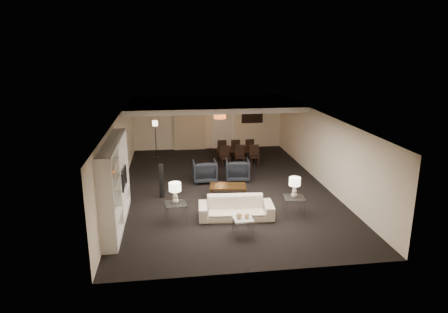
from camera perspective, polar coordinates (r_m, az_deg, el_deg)
floor at (r=13.99m, az=0.00°, el=-4.34°), size 11.00×11.00×0.00m
ceiling at (r=13.35m, az=0.00°, el=5.80°), size 7.00×11.00×0.02m
wall_back at (r=18.95m, az=-2.25°, el=4.85°), size 7.00×0.02×2.50m
wall_front at (r=8.50m, az=5.06°, el=-8.89°), size 7.00×0.02×2.50m
wall_left at (r=13.61m, az=-14.76°, el=0.08°), size 0.02×11.00×2.50m
wall_right at (r=14.50m, az=13.85°, el=1.07°), size 0.02×11.00×2.50m
ceiling_soffit at (r=16.80m, az=-1.62°, el=7.46°), size 7.00×4.00×0.20m
curtains at (r=18.82m, az=-4.96°, el=4.57°), size 1.50×0.12×2.40m
door at (r=19.04m, az=-0.13°, el=4.30°), size 0.90×0.05×2.10m
painting at (r=19.17m, az=4.05°, el=5.86°), size 0.95×0.04×0.65m
media_unit at (r=11.14m, az=-15.28°, el=-3.79°), size 0.38×3.40×2.35m
pendant_light at (r=16.91m, az=-0.59°, el=5.87°), size 0.52×0.52×0.24m
sofa at (r=11.44m, az=1.71°, el=-7.35°), size 2.17×0.98×0.62m
coffee_table at (r=12.95m, az=0.55°, el=-5.04°), size 1.24×0.82×0.42m
armchair_left at (r=14.42m, az=-2.79°, el=-2.10°), size 0.85×0.88×0.79m
armchair_right at (r=14.57m, az=1.92°, el=-1.91°), size 0.92×0.94×0.79m
side_table_left at (r=11.32m, az=-6.89°, el=-7.93°), size 0.64×0.64×0.54m
side_table_right at (r=11.84m, az=9.91°, el=-6.98°), size 0.64×0.64×0.54m
table_lamp_left at (r=11.11m, az=-6.99°, el=-5.23°), size 0.37×0.37×0.60m
table_lamp_right at (r=11.63m, az=10.04°, el=-4.38°), size 0.35×0.35×0.60m
marble_table at (r=10.48m, az=2.70°, el=-10.00°), size 0.51×0.51×0.48m
gold_gourd_a at (r=10.33m, az=2.17°, el=-8.44°), size 0.15×0.15×0.15m
gold_gourd_b at (r=10.37m, az=3.27°, el=-8.42°), size 0.14×0.14×0.14m
television at (r=12.03m, az=-14.57°, el=-3.04°), size 0.97×0.13×0.56m
vase_blue at (r=10.19m, az=-15.98°, el=-5.81°), size 0.17×0.17×0.18m
vase_amber at (r=10.63m, az=-15.72°, el=-2.07°), size 0.17×0.17×0.18m
floor_speaker at (r=13.02m, az=-8.91°, el=-3.45°), size 0.15×0.15×1.13m
dining_table at (r=16.81m, az=1.92°, el=0.12°), size 1.73×1.05×0.59m
chair_nl at (r=16.07m, az=0.20°, el=-0.08°), size 0.44×0.44×0.87m
chair_nm at (r=16.16m, az=2.31°, el=0.00°), size 0.44×0.44×0.87m
chair_nr at (r=16.27m, az=4.39°, el=0.08°), size 0.44×0.44×0.87m
chair_fl at (r=17.31m, az=-0.39°, el=1.07°), size 0.42×0.42×0.87m
chair_fm at (r=17.40m, az=1.57°, el=1.14°), size 0.41×0.41×0.87m
chair_fr at (r=17.50m, az=3.51°, el=1.20°), size 0.45×0.45×0.87m
floor_lamp at (r=17.62m, az=-9.72°, el=2.41°), size 0.28×0.28×1.65m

